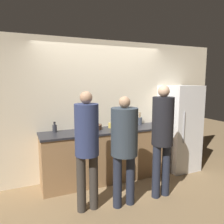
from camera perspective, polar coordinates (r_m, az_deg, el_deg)
name	(u,v)px	position (r m, az deg, el deg)	size (l,w,h in m)	color
ground_plane	(115,186)	(4.07, 0.81, -18.81)	(14.00, 14.00, 0.00)	#8C704C
wall_back	(102,109)	(4.25, -2.66, 0.80)	(5.20, 0.06, 2.60)	beige
counter	(108,154)	(4.17, -1.14, -10.95)	(2.45, 0.62, 0.96)	#9E754C
refrigerator	(179,127)	(4.79, 17.05, -3.85)	(0.64, 0.74, 1.75)	white
person_left	(87,142)	(3.06, -6.58, -7.77)	(0.33, 0.33, 1.71)	#38332D
person_center	(124,141)	(3.16, 3.23, -7.50)	(0.39, 0.39, 1.63)	#232838
person_right	(162,132)	(3.49, 13.04, -5.20)	(0.33, 0.33, 1.78)	#232838
fruit_bowl	(95,127)	(4.03, -4.52, -3.91)	(0.26, 0.26, 0.13)	#4C3323
utensil_crock	(140,121)	(4.51, 7.25, -2.25)	(0.09, 0.09, 0.25)	#3D424C
bottle_dark	(55,128)	(3.92, -14.76, -4.11)	(0.08, 0.08, 0.18)	#333338
bottle_green	(126,125)	(4.07, 3.60, -3.46)	(0.08, 0.08, 0.17)	#236033
cup_yellow	(110,125)	(4.15, -0.42, -3.52)	(0.08, 0.08, 0.10)	gold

